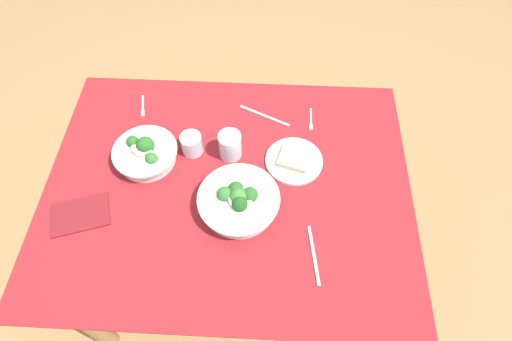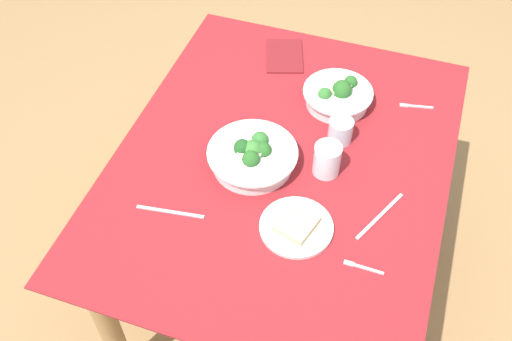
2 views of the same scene
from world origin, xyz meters
name	(u,v)px [view 2 (image 2 of 2)]	position (x,y,z in m)	size (l,w,h in m)	color
ground_plane	(276,282)	(0.00, 0.00, 0.00)	(6.00, 6.00, 0.00)	#9E7547
dining_table	(281,183)	(0.00, 0.00, 0.63)	(1.29, 1.02, 0.75)	maroon
broccoli_bowl_far	(338,96)	(-0.30, 0.10, 0.78)	(0.23, 0.23, 0.10)	white
broccoli_bowl_near	(253,156)	(0.05, -0.08, 0.78)	(0.28, 0.28, 0.10)	white
bread_side_plate	(296,226)	(0.23, 0.11, 0.76)	(0.21, 0.21, 0.03)	silver
water_glass_center	(340,131)	(-0.14, 0.15, 0.79)	(0.08, 0.08, 0.08)	silver
water_glass_side	(327,159)	(0.00, 0.14, 0.80)	(0.08, 0.08, 0.10)	silver
fork_by_far_bowl	(415,106)	(-0.37, 0.35, 0.75)	(0.03, 0.11, 0.00)	#B7B7BC
fork_by_near_bowl	(362,267)	(0.30, 0.32, 0.75)	(0.01, 0.11, 0.00)	#B7B7BC
table_knife_left	(170,212)	(0.30, -0.25, 0.75)	(0.20, 0.01, 0.00)	#B7B7BC
table_knife_right	(380,216)	(0.12, 0.33, 0.75)	(0.22, 0.01, 0.00)	#B7B7BC
napkin_folded_upper	(285,56)	(-0.49, -0.14, 0.75)	(0.19, 0.13, 0.01)	maroon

